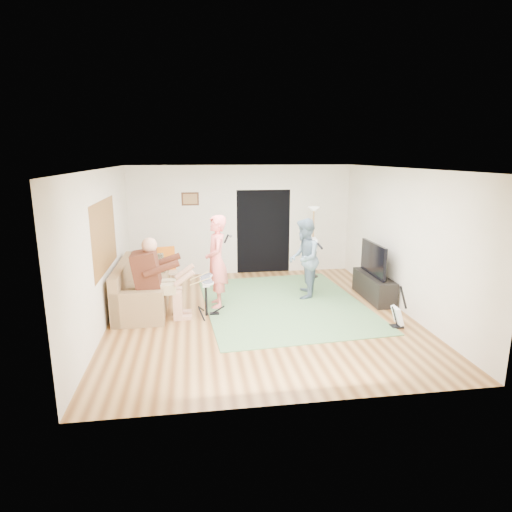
% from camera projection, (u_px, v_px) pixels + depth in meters
% --- Properties ---
extents(floor, '(6.00, 6.00, 0.00)m').
position_uv_depth(floor, '(260.00, 315.00, 8.06)').
color(floor, brown).
rests_on(floor, ground).
extents(walls, '(5.50, 6.00, 2.70)m').
position_uv_depth(walls, '(260.00, 245.00, 7.75)').
color(walls, silver).
rests_on(walls, floor).
extents(ceiling, '(6.00, 6.00, 0.00)m').
position_uv_depth(ceiling, '(260.00, 169.00, 7.44)').
color(ceiling, white).
rests_on(ceiling, walls).
extents(window_blinds, '(0.00, 2.05, 2.05)m').
position_uv_depth(window_blinds, '(104.00, 236.00, 7.51)').
color(window_blinds, olive).
rests_on(window_blinds, walls).
extents(doorway, '(2.10, 0.00, 2.10)m').
position_uv_depth(doorway, '(263.00, 232.00, 10.78)').
color(doorway, black).
rests_on(doorway, walls).
extents(picture_frame, '(0.42, 0.03, 0.32)m').
position_uv_depth(picture_frame, '(190.00, 199.00, 10.33)').
color(picture_frame, '#3F2314').
rests_on(picture_frame, walls).
extents(area_rug, '(3.35, 4.08, 0.02)m').
position_uv_depth(area_rug, '(283.00, 303.00, 8.64)').
color(area_rug, '#4D7647').
rests_on(area_rug, floor).
extents(sofa, '(0.91, 2.21, 0.90)m').
position_uv_depth(sofa, '(139.00, 293.00, 8.40)').
color(sofa, olive).
rests_on(sofa, floor).
extents(drummer, '(0.98, 0.55, 1.51)m').
position_uv_depth(drummer, '(159.00, 287.00, 7.77)').
color(drummer, '#4F2416').
rests_on(drummer, sofa).
extents(drum_kit, '(0.40, 0.72, 0.74)m').
position_uv_depth(drum_kit, '(206.00, 299.00, 7.95)').
color(drum_kit, black).
rests_on(drum_kit, floor).
extents(singer, '(0.45, 0.67, 1.82)m').
position_uv_depth(singer, '(217.00, 262.00, 8.32)').
color(singer, '#FF726E').
rests_on(singer, floor).
extents(microphone, '(0.06, 0.06, 0.24)m').
position_uv_depth(microphone, '(226.00, 239.00, 8.24)').
color(microphone, black).
rests_on(microphone, singer).
extents(guitarist, '(0.85, 0.97, 1.67)m').
position_uv_depth(guitarist, '(304.00, 258.00, 8.89)').
color(guitarist, slate).
rests_on(guitarist, floor).
extents(guitar_held, '(0.19, 0.61, 0.26)m').
position_uv_depth(guitar_held, '(314.00, 244.00, 8.85)').
color(guitar_held, white).
rests_on(guitar_held, guitarist).
extents(guitar_spare, '(0.27, 0.24, 0.75)m').
position_uv_depth(guitar_spare, '(398.00, 315.00, 7.43)').
color(guitar_spare, black).
rests_on(guitar_spare, floor).
extents(torchiere_lamp, '(0.31, 0.31, 1.73)m').
position_uv_depth(torchiere_lamp, '(313.00, 230.00, 10.28)').
color(torchiere_lamp, black).
rests_on(torchiere_lamp, floor).
extents(dining_chair, '(0.50, 0.52, 0.96)m').
position_uv_depth(dining_chair, '(168.00, 276.00, 9.41)').
color(dining_chair, tan).
rests_on(dining_chair, floor).
extents(tv_cabinet, '(0.40, 1.40, 0.50)m').
position_uv_depth(tv_cabinet, '(374.00, 287.00, 8.93)').
color(tv_cabinet, black).
rests_on(tv_cabinet, floor).
extents(television, '(0.06, 1.12, 0.67)m').
position_uv_depth(television, '(373.00, 259.00, 8.78)').
color(television, black).
rests_on(television, tv_cabinet).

